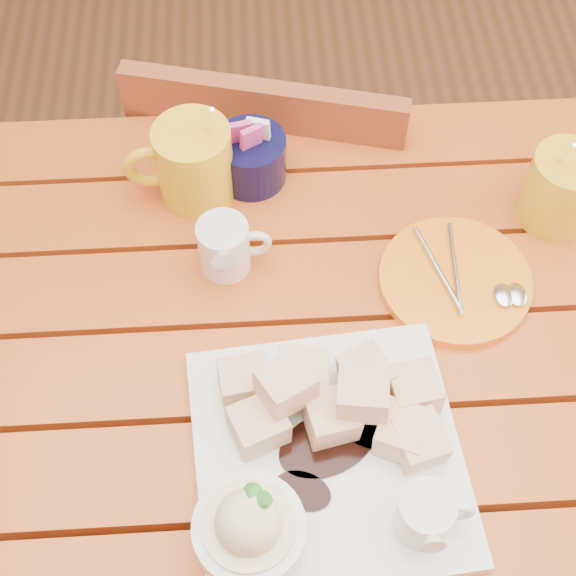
{
  "coord_description": "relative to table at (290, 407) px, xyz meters",
  "views": [
    {
      "loc": [
        -0.03,
        -0.41,
        1.55
      ],
      "look_at": [
        0.0,
        0.06,
        0.82
      ],
      "focal_mm": 50.0,
      "sensor_mm": 36.0,
      "label": 1
    }
  ],
  "objects": [
    {
      "name": "table",
      "position": [
        0.0,
        0.0,
        0.0
      ],
      "size": [
        1.2,
        0.79,
        0.75
      ],
      "color": "#A03E14",
      "rests_on": "ground"
    },
    {
      "name": "sugar_caddy",
      "position": [
        -0.03,
        0.28,
        0.14
      ],
      "size": [
        0.09,
        0.09,
        0.1
      ],
      "color": "black",
      "rests_on": "table"
    },
    {
      "name": "coffee_mug_left",
      "position": [
        -0.11,
        0.26,
        0.16
      ],
      "size": [
        0.14,
        0.1,
        0.16
      ],
      "rotation": [
        0.0,
        0.0,
        0.06
      ],
      "color": "gold",
      "rests_on": "table"
    },
    {
      "name": "cream_pitcher",
      "position": [
        -0.07,
        0.14,
        0.15
      ],
      "size": [
        0.09,
        0.07,
        0.07
      ],
      "rotation": [
        0.0,
        0.0,
        0.04
      ],
      "color": "white",
      "rests_on": "table"
    },
    {
      "name": "dessert_plate",
      "position": [
        0.02,
        -0.13,
        0.14
      ],
      "size": [
        0.29,
        0.29,
        0.11
      ],
      "rotation": [
        0.0,
        0.0,
        0.09
      ],
      "color": "white",
      "rests_on": "table"
    },
    {
      "name": "chair_far",
      "position": [
        0.01,
        0.47,
        -0.18
      ],
      "size": [
        0.47,
        0.47,
        0.82
      ],
      "rotation": [
        0.0,
        0.0,
        2.89
      ],
      "color": "brown",
      "rests_on": "ground"
    },
    {
      "name": "ground",
      "position": [
        0.0,
        -0.0,
        -0.64
      ],
      "size": [
        5.0,
        5.0,
        0.0
      ],
      "primitive_type": "plane",
      "color": "#522E17",
      "rests_on": "ground"
    },
    {
      "name": "coffee_mug_right",
      "position": [
        0.34,
        0.2,
        0.16
      ],
      "size": [
        0.12,
        0.09,
        0.15
      ],
      "rotation": [
        0.0,
        0.0,
        0.31
      ],
      "color": "gold",
      "rests_on": "table"
    },
    {
      "name": "orange_saucer",
      "position": [
        0.2,
        0.1,
        0.11
      ],
      "size": [
        0.18,
        0.18,
        0.02
      ],
      "rotation": [
        0.0,
        0.0,
        0.09
      ],
      "color": "orange",
      "rests_on": "table"
    }
  ]
}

